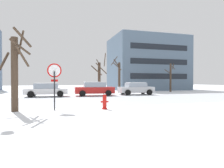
# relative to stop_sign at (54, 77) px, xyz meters

# --- Properties ---
(ground_plane) EXTENTS (120.00, 120.00, 0.00)m
(ground_plane) POSITION_rel_stop_sign_xyz_m (1.20, 1.90, -1.80)
(ground_plane) COLOR white
(road_surface) EXTENTS (80.00, 8.32, 0.00)m
(road_surface) POSITION_rel_stop_sign_xyz_m (1.20, 5.06, -1.80)
(road_surface) COLOR #B7BCC4
(road_surface) RESTS_ON ground
(stop_sign) EXTENTS (0.76, 0.19, 2.56)m
(stop_sign) POSITION_rel_stop_sign_xyz_m (0.00, 0.00, 0.00)
(stop_sign) COLOR black
(stop_sign) RESTS_ON ground
(fire_hydrant) EXTENTS (0.44, 0.30, 0.90)m
(fire_hydrant) POSITION_rel_stop_sign_xyz_m (2.74, -0.26, -1.35)
(fire_hydrant) COLOR red
(fire_hydrant) RESTS_ON ground
(parked_car_white) EXTENTS (4.32, 2.24, 1.41)m
(parked_car_white) POSITION_rel_stop_sign_xyz_m (-0.84, 10.07, -1.08)
(parked_car_white) COLOR white
(parked_car_white) RESTS_ON ground
(parked_car_red) EXTENTS (4.27, 2.12, 1.52)m
(parked_car_red) POSITION_rel_stop_sign_xyz_m (4.12, 9.87, -1.03)
(parked_car_red) COLOR red
(parked_car_red) RESTS_ON ground
(parked_car_silver) EXTENTS (4.06, 2.29, 1.44)m
(parked_car_silver) POSITION_rel_stop_sign_xyz_m (9.08, 10.08, -1.06)
(parked_car_silver) COLOR silver
(parked_car_silver) RESTS_ON ground
(tree_near_corner) EXTENTS (1.53, 1.51, 4.29)m
(tree_near_corner) POSITION_rel_stop_sign_xyz_m (-1.99, 0.22, 0.37)
(tree_near_corner) COLOR #423326
(tree_near_corner) RESTS_ON ground
(tree_far_mid) EXTENTS (2.09, 1.87, 5.29)m
(tree_far_mid) POSITION_rel_stop_sign_xyz_m (5.69, 14.48, 0.49)
(tree_far_mid) COLOR #423326
(tree_far_mid) RESTS_ON ground
(tree_far_right) EXTENTS (1.34, 2.06, 5.16)m
(tree_far_right) POSITION_rel_stop_sign_xyz_m (8.48, 14.58, 0.54)
(tree_far_right) COLOR #423326
(tree_far_right) RESTS_ON ground
(tree_far_left) EXTENTS (1.41, 1.22, 4.19)m
(tree_far_left) POSITION_rel_stop_sign_xyz_m (16.42, 14.24, 0.43)
(tree_far_left) COLOR #423326
(tree_far_left) RESTS_ON ground
(building_far_right) EXTENTS (12.84, 9.57, 9.58)m
(building_far_right) POSITION_rel_stop_sign_xyz_m (16.31, 21.89, 2.99)
(building_far_right) COLOR slate
(building_far_right) RESTS_ON ground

